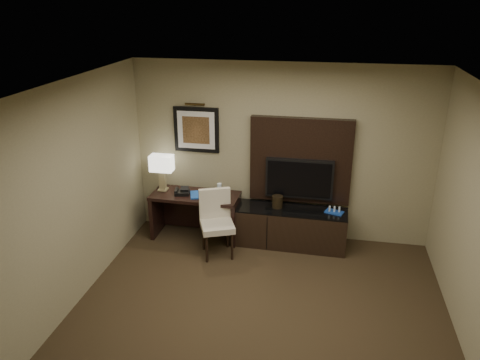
% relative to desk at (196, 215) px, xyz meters
% --- Properties ---
extents(floor, '(4.50, 5.00, 0.01)m').
position_rel_desk_xyz_m(floor, '(1.26, -2.15, -0.36)').
color(floor, '#2E2215').
rests_on(floor, ground).
extents(ceiling, '(4.50, 5.00, 0.01)m').
position_rel_desk_xyz_m(ceiling, '(1.26, -2.15, 2.34)').
color(ceiling, silver).
rests_on(ceiling, wall_back).
extents(wall_back, '(4.50, 0.01, 2.70)m').
position_rel_desk_xyz_m(wall_back, '(1.26, 0.35, 0.99)').
color(wall_back, gray).
rests_on(wall_back, floor).
extents(wall_left, '(0.01, 5.00, 2.70)m').
position_rel_desk_xyz_m(wall_left, '(-0.99, -2.15, 0.99)').
color(wall_left, gray).
rests_on(wall_left, floor).
extents(desk, '(1.36, 0.61, 0.72)m').
position_rel_desk_xyz_m(desk, '(0.00, 0.00, 0.00)').
color(desk, black).
rests_on(desk, floor).
extents(credenza, '(1.74, 0.52, 0.60)m').
position_rel_desk_xyz_m(credenza, '(1.44, -0.00, -0.06)').
color(credenza, black).
rests_on(credenza, floor).
extents(tv_wall_panel, '(1.50, 0.12, 1.30)m').
position_rel_desk_xyz_m(tv_wall_panel, '(1.56, 0.29, 0.91)').
color(tv_wall_panel, black).
rests_on(tv_wall_panel, wall_back).
extents(tv, '(1.00, 0.08, 0.60)m').
position_rel_desk_xyz_m(tv, '(1.56, 0.19, 0.66)').
color(tv, black).
rests_on(tv, tv_wall_panel).
extents(artwork, '(0.70, 0.04, 0.70)m').
position_rel_desk_xyz_m(artwork, '(-0.04, 0.33, 1.29)').
color(artwork, black).
rests_on(artwork, wall_back).
extents(picture_light, '(0.04, 0.04, 0.30)m').
position_rel_desk_xyz_m(picture_light, '(-0.04, 0.29, 1.69)').
color(picture_light, '#443215').
rests_on(picture_light, wall_back).
extents(desk_chair, '(0.62, 0.66, 0.95)m').
position_rel_desk_xyz_m(desk_chair, '(0.46, -0.48, 0.12)').
color(desk_chair, beige).
rests_on(desk_chair, floor).
extents(table_lamp, '(0.36, 0.27, 0.51)m').
position_rel_desk_xyz_m(table_lamp, '(-0.54, 0.08, 0.62)').
color(table_lamp, '#9B8F61').
rests_on(table_lamp, desk).
extents(desk_phone, '(0.25, 0.24, 0.11)m').
position_rel_desk_xyz_m(desk_phone, '(-0.20, -0.02, 0.41)').
color(desk_phone, black).
rests_on(desk_phone, desk).
extents(blue_folder, '(0.30, 0.35, 0.02)m').
position_rel_desk_xyz_m(blue_folder, '(0.05, -0.03, 0.37)').
color(blue_folder, '#1B4EB0').
rests_on(blue_folder, desk).
extents(book, '(0.17, 0.05, 0.22)m').
position_rel_desk_xyz_m(book, '(0.14, -0.00, 0.47)').
color(book, '#9E927C').
rests_on(book, desk).
extents(water_bottle, '(0.07, 0.07, 0.20)m').
position_rel_desk_xyz_m(water_bottle, '(0.38, 0.03, 0.46)').
color(water_bottle, white).
rests_on(water_bottle, desk).
extents(ice_bucket, '(0.19, 0.19, 0.18)m').
position_rel_desk_xyz_m(ice_bucket, '(1.26, 0.04, 0.33)').
color(ice_bucket, black).
rests_on(ice_bucket, credenza).
extents(minibar_tray, '(0.29, 0.23, 0.09)m').
position_rel_desk_xyz_m(minibar_tray, '(2.11, 0.00, 0.28)').
color(minibar_tray, '#17409B').
rests_on(minibar_tray, credenza).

